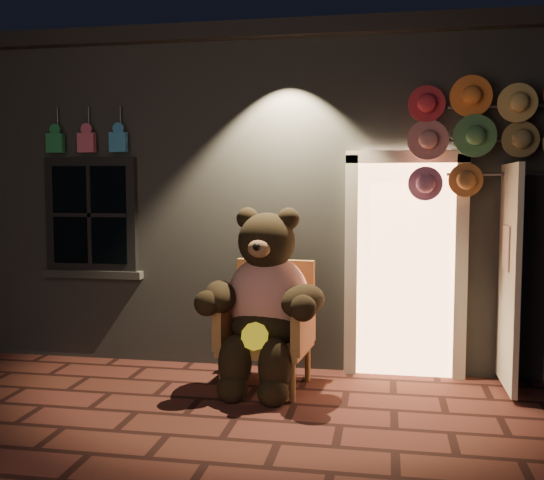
# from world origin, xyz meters

# --- Properties ---
(ground) EXTENTS (60.00, 60.00, 0.00)m
(ground) POSITION_xyz_m (0.00, 0.00, 0.00)
(ground) COLOR #4D221D
(ground) RESTS_ON ground
(shop_building) EXTENTS (7.30, 5.95, 3.51)m
(shop_building) POSITION_xyz_m (0.00, 3.99, 1.74)
(shop_building) COLOR slate
(shop_building) RESTS_ON ground
(wicker_armchair) EXTENTS (0.85, 0.78, 1.15)m
(wicker_armchair) POSITION_xyz_m (0.11, 0.91, 0.57)
(wicker_armchair) COLOR #A2813E
(wicker_armchair) RESTS_ON ground
(teddy_bear) EXTENTS (1.22, 0.99, 1.68)m
(teddy_bear) POSITION_xyz_m (0.10, 0.76, 0.81)
(teddy_bear) COLOR red
(teddy_bear) RESTS_ON ground
(hat_rack) EXTENTS (1.63, 0.22, 2.81)m
(hat_rack) POSITION_xyz_m (2.06, 1.28, 2.31)
(hat_rack) COLOR #59595E
(hat_rack) RESTS_ON ground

